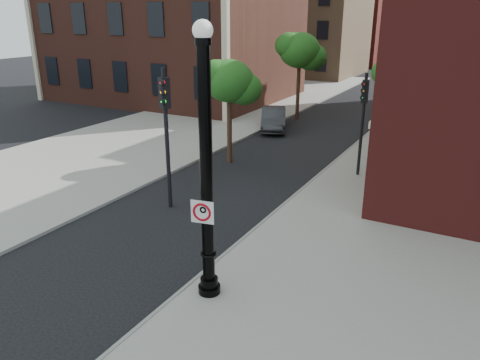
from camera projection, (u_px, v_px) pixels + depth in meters
The scene contains 15 objects.
ground at pixel (141, 262), 13.95m from camera, with size 120.00×120.00×0.00m, color black.
sidewalk_right at pixel (411, 189), 19.44m from camera, with size 8.00×60.00×0.12m, color gray.
sidewalk_left at pixel (209, 116), 32.83m from camera, with size 10.00×50.00×0.12m, color gray.
curb_edge at pixel (320, 174), 21.23m from camera, with size 0.10×60.00×0.14m, color gray.
bg_building_tan_a at pixel (307, 20), 53.57m from camera, with size 12.00×12.00×12.00m, color #8B6B4C.
bg_building_red at pixel (343, 26), 65.44m from camera, with size 12.00×12.00×10.00m, color maroon.
lamppost at pixel (207, 182), 11.21m from camera, with size 0.58×0.58×6.90m.
no_parking_sign at pixel (202, 212), 11.33m from camera, with size 0.58×0.15×0.59m.
parked_car at pixel (273, 119), 29.26m from camera, with size 1.47×4.22×1.39m, color #29292E.
traffic_signal_left at pixel (166, 116), 16.68m from camera, with size 0.41×0.46×5.21m.
traffic_signal_right at pixel (363, 109), 20.03m from camera, with size 0.35×0.40×4.61m.
utility_pole at pixel (380, 140), 18.19m from camera, with size 0.09×0.09×4.65m, color #999999.
street_tree_a at pixel (230, 82), 21.81m from camera, with size 2.76×2.49×4.97m.
street_tree_b at pixel (300, 51), 30.66m from camera, with size 3.20×2.89×5.76m.
street_tree_c at pixel (401, 79), 22.53m from camera, with size 2.78×2.51×5.01m.
Camera 1 is at (8.52, -9.32, 7.07)m, focal length 35.00 mm.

